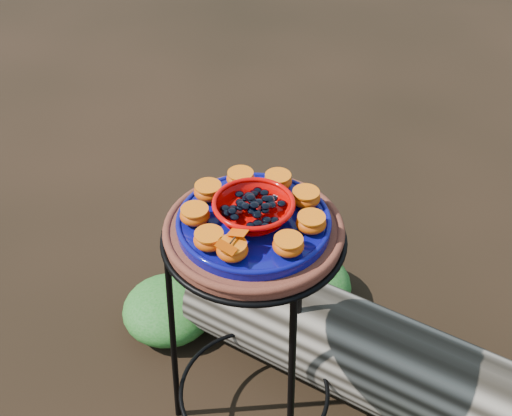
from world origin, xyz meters
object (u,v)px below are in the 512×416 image
Objects in this scene: terracotta_saucer at (254,232)px; red_bowl at (254,211)px; cobalt_plate at (254,223)px; plant_stand at (254,342)px; driftwood_log at (444,390)px.

terracotta_saucer is 0.06m from red_bowl.
cobalt_plate reaches higher than terracotta_saucer.
terracotta_saucer is at bearing 0.00° from cobalt_plate.
red_bowl is at bearing 0.00° from plant_stand.
cobalt_plate is (0.00, 0.00, 0.03)m from terracotta_saucer.
plant_stand is at bearing 0.00° from red_bowl.
driftwood_log is at bearing 36.58° from cobalt_plate.
red_bowl is (0.00, 0.00, 0.03)m from cobalt_plate.
cobalt_plate is 0.21× the size of driftwood_log.
plant_stand is 0.55m from driftwood_log.
red_bowl is (0.00, 0.00, 0.06)m from terracotta_saucer.
plant_stand is 0.39m from cobalt_plate.
plant_stand is at bearing 0.00° from cobalt_plate.
cobalt_plate is at bearing 0.00° from terracotta_saucer.
cobalt_plate reaches higher than plant_stand.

